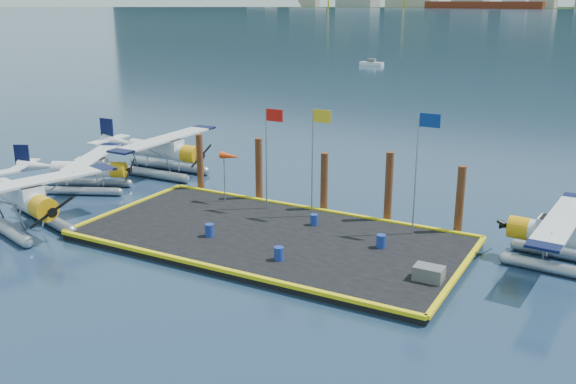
% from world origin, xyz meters
% --- Properties ---
extents(ground, '(4000.00, 4000.00, 0.00)m').
position_xyz_m(ground, '(0.00, 0.00, 0.00)').
color(ground, '#182F4A').
rests_on(ground, ground).
extents(dock, '(20.00, 10.00, 0.40)m').
position_xyz_m(dock, '(0.00, 0.00, 0.20)').
color(dock, black).
rests_on(dock, ground).
extents(dock_bumpers, '(20.25, 10.25, 0.18)m').
position_xyz_m(dock_bumpers, '(0.00, 0.00, 0.49)').
color(dock_bumpers, yellow).
rests_on(dock_bumpers, dock).
extents(seaplane_a, '(9.76, 10.47, 3.74)m').
position_xyz_m(seaplane_a, '(-13.14, -4.81, 1.63)').
color(seaplane_a, '#9296A0').
rests_on(seaplane_a, ground).
extents(seaplane_b, '(8.05, 8.44, 3.09)m').
position_xyz_m(seaplane_b, '(-15.58, 2.31, 1.35)').
color(seaplane_b, '#9296A0').
rests_on(seaplane_b, ground).
extents(seaplane_c, '(9.41, 10.36, 3.70)m').
position_xyz_m(seaplane_c, '(-13.91, 8.07, 1.61)').
color(seaplane_c, '#9296A0').
rests_on(seaplane_c, ground).
extents(seaplane_d, '(8.38, 9.24, 3.28)m').
position_xyz_m(seaplane_d, '(14.11, 3.88, 1.43)').
color(seaplane_d, '#9296A0').
rests_on(seaplane_d, ground).
extents(drum_1, '(0.47, 0.47, 0.66)m').
position_xyz_m(drum_1, '(2.03, -2.75, 0.73)').
color(drum_1, navy).
rests_on(drum_1, dock).
extents(drum_2, '(0.48, 0.48, 0.68)m').
position_xyz_m(drum_2, '(5.75, 1.11, 0.74)').
color(drum_2, navy).
rests_on(drum_2, dock).
extents(drum_3, '(0.48, 0.48, 0.67)m').
position_xyz_m(drum_3, '(-2.74, -1.71, 0.74)').
color(drum_3, navy).
rests_on(drum_3, dock).
extents(drum_5, '(0.43, 0.43, 0.61)m').
position_xyz_m(drum_5, '(1.30, 2.51, 0.71)').
color(drum_5, navy).
rests_on(drum_5, dock).
extents(crate, '(1.30, 0.86, 0.65)m').
position_xyz_m(crate, '(9.00, -1.52, 0.72)').
color(crate, '#555459').
rests_on(crate, dock).
extents(flagpole_red, '(1.14, 0.08, 6.00)m').
position_xyz_m(flagpole_red, '(-2.29, 3.80, 4.40)').
color(flagpole_red, gray).
rests_on(flagpole_red, dock).
extents(flagpole_yellow, '(1.14, 0.08, 6.20)m').
position_xyz_m(flagpole_yellow, '(0.70, 3.80, 4.51)').
color(flagpole_yellow, gray).
rests_on(flagpole_yellow, dock).
extents(flagpole_blue, '(1.14, 0.08, 6.50)m').
position_xyz_m(flagpole_blue, '(6.70, 3.80, 4.69)').
color(flagpole_blue, gray).
rests_on(flagpole_blue, dock).
extents(windsock, '(1.40, 0.44, 3.12)m').
position_xyz_m(windsock, '(-5.03, 3.80, 3.23)').
color(windsock, gray).
rests_on(windsock, dock).
extents(piling_0, '(0.44, 0.44, 4.00)m').
position_xyz_m(piling_0, '(-8.50, 5.40, 2.00)').
color(piling_0, '#462214').
rests_on(piling_0, ground).
extents(piling_1, '(0.44, 0.44, 4.20)m').
position_xyz_m(piling_1, '(-4.00, 5.40, 2.10)').
color(piling_1, '#462214').
rests_on(piling_1, ground).
extents(piling_2, '(0.44, 0.44, 3.80)m').
position_xyz_m(piling_2, '(0.50, 5.40, 1.90)').
color(piling_2, '#462214').
rests_on(piling_2, ground).
extents(piling_3, '(0.44, 0.44, 4.30)m').
position_xyz_m(piling_3, '(4.50, 5.40, 2.15)').
color(piling_3, '#462214').
rests_on(piling_3, ground).
extents(piling_4, '(0.44, 0.44, 4.00)m').
position_xyz_m(piling_4, '(8.50, 5.40, 2.00)').
color(piling_4, '#462214').
rests_on(piling_4, ground).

